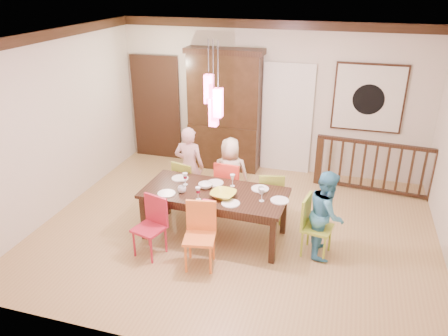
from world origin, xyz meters
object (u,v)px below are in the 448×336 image
(dining_table, at_px, (215,197))
(chair_end_right, at_px, (318,223))
(person_end_right, at_px, (326,214))
(chair_far_left, at_px, (188,180))
(person_far_mid, at_px, (230,174))
(balustrade, at_px, (375,166))
(china_hutch, at_px, (224,110))
(person_far_left, at_px, (189,166))

(dining_table, xyz_separation_m, chair_end_right, (1.51, -0.04, -0.17))
(dining_table, distance_m, person_end_right, 1.61)
(chair_far_left, height_order, person_end_right, person_end_right)
(person_far_mid, bearing_deg, chair_end_right, 134.78)
(dining_table, distance_m, balustrade, 3.22)
(balustrade, relative_size, person_far_mid, 1.70)
(chair_far_left, distance_m, person_far_mid, 0.72)
(dining_table, bearing_deg, balustrade, 45.73)
(dining_table, xyz_separation_m, china_hutch, (-0.60, 2.57, 0.53))
(chair_far_left, xyz_separation_m, person_far_left, (-0.02, 0.12, 0.20))
(balustrade, relative_size, person_end_right, 1.69)
(person_far_left, relative_size, person_end_right, 1.10)
(chair_far_left, height_order, chair_end_right, chair_end_right)
(dining_table, bearing_deg, person_end_right, 2.54)
(chair_far_left, xyz_separation_m, person_far_mid, (0.69, 0.14, 0.14))
(person_far_left, bearing_deg, dining_table, 128.27)
(dining_table, distance_m, person_far_left, 1.13)
(china_hutch, bearing_deg, person_far_mid, -70.63)
(chair_far_left, bearing_deg, person_end_right, 178.41)
(person_far_left, distance_m, person_far_mid, 0.71)
(chair_end_right, height_order, balustrade, balustrade)
(chair_far_left, xyz_separation_m, person_end_right, (2.31, -0.73, 0.14))
(person_far_mid, height_order, person_end_right, person_end_right)
(dining_table, height_order, person_far_mid, person_far_mid)
(chair_end_right, height_order, person_far_left, person_far_left)
(chair_far_left, xyz_separation_m, china_hutch, (0.10, 1.82, 0.71))
(balustrade, bearing_deg, chair_far_left, -148.70)
(china_hutch, distance_m, person_far_mid, 1.87)
(chair_far_left, distance_m, person_end_right, 2.43)
(china_hutch, distance_m, person_end_right, 3.43)
(chair_far_left, height_order, person_far_left, person_far_left)
(chair_end_right, relative_size, person_end_right, 0.69)
(chair_far_left, relative_size, china_hutch, 0.36)
(china_hutch, bearing_deg, chair_end_right, -51.09)
(person_end_right, bearing_deg, chair_end_right, 117.70)
(person_far_mid, bearing_deg, chair_far_left, -2.10)
(dining_table, height_order, balustrade, balustrade)
(china_hutch, bearing_deg, person_end_right, -49.06)
(chair_far_left, bearing_deg, china_hutch, -77.17)
(chair_end_right, height_order, person_end_right, person_end_right)
(person_far_left, distance_m, person_end_right, 2.48)
(china_hutch, bearing_deg, dining_table, -76.84)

